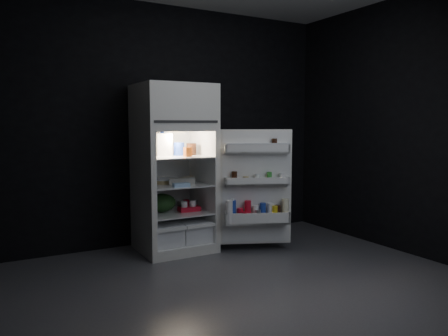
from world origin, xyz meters
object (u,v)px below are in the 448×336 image
refrigerator (173,162)px  yogurt_tray (189,209)px  milk_jug (162,145)px  egg_carton (182,181)px  fridge_door (256,190)px

refrigerator → yogurt_tray: refrigerator is taller
milk_jug → egg_carton: bearing=-50.7°
milk_jug → egg_carton: (0.15, -0.18, -0.38)m
fridge_door → egg_carton: (-0.68, 0.40, 0.09)m
refrigerator → egg_carton: 0.24m
fridge_door → yogurt_tray: bearing=143.4°
refrigerator → egg_carton: (0.05, -0.13, -0.19)m
fridge_door → egg_carton: 0.79m
fridge_door → egg_carton: bearing=149.6°
refrigerator → yogurt_tray: bearing=-34.0°
egg_carton → yogurt_tray: egg_carton is taller
egg_carton → refrigerator: bearing=131.1°
fridge_door → refrigerator: bearing=143.9°
refrigerator → milk_jug: bearing=153.9°
egg_carton → milk_jug: bearing=150.9°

